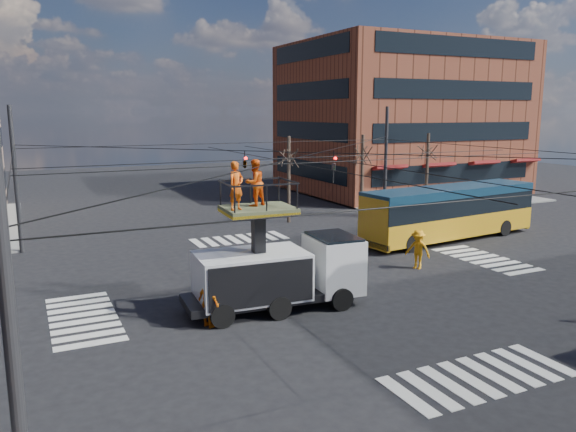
# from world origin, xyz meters

# --- Properties ---
(ground) EXTENTS (120.00, 120.00, 0.00)m
(ground) POSITION_xyz_m (0.00, 0.00, 0.00)
(ground) COLOR black
(ground) RESTS_ON ground
(sidewalk_ne) EXTENTS (18.00, 18.00, 0.12)m
(sidewalk_ne) POSITION_xyz_m (21.00, 21.00, 0.06)
(sidewalk_ne) COLOR slate
(sidewalk_ne) RESTS_ON ground
(crosswalks) EXTENTS (22.40, 22.40, 0.02)m
(crosswalks) POSITION_xyz_m (0.00, 0.00, 0.01)
(crosswalks) COLOR silver
(crosswalks) RESTS_ON ground
(building_ne) EXTENTS (20.06, 16.06, 14.00)m
(building_ne) POSITION_xyz_m (21.98, 23.98, 7.00)
(building_ne) COLOR brown
(building_ne) RESTS_ON ground
(overhead_network) EXTENTS (24.24, 24.24, 8.00)m
(overhead_network) POSITION_xyz_m (-0.07, 0.40, 4.29)
(overhead_network) COLOR #2D2D30
(overhead_network) RESTS_ON ground
(tree_a) EXTENTS (2.00, 2.00, 6.00)m
(tree_a) POSITION_xyz_m (5.00, 13.50, 4.63)
(tree_a) COLOR #382B21
(tree_a) RESTS_ON ground
(tree_b) EXTENTS (2.00, 2.00, 6.00)m
(tree_b) POSITION_xyz_m (11.00, 13.50, 4.63)
(tree_b) COLOR #382B21
(tree_b) RESTS_ON ground
(tree_c) EXTENTS (2.00, 2.00, 6.00)m
(tree_c) POSITION_xyz_m (17.00, 13.50, 4.63)
(tree_c) COLOR #382B21
(tree_c) RESTS_ON ground
(utility_truck) EXTENTS (7.13, 3.00, 5.89)m
(utility_truck) POSITION_xyz_m (-2.89, -2.11, 1.99)
(utility_truck) COLOR black
(utility_truck) RESTS_ON ground
(city_bus) EXTENTS (12.40, 3.97, 3.20)m
(city_bus) POSITION_xyz_m (11.53, 4.54, 1.73)
(city_bus) COLOR gold
(city_bus) RESTS_ON ground
(traffic_cone) EXTENTS (0.36, 0.36, 0.74)m
(traffic_cone) POSITION_xyz_m (-5.11, -1.34, 0.37)
(traffic_cone) COLOR orange
(traffic_cone) RESTS_ON ground
(worker_ground) EXTENTS (0.80, 1.17, 1.84)m
(worker_ground) POSITION_xyz_m (-5.98, -2.87, 0.92)
(worker_ground) COLOR orange
(worker_ground) RESTS_ON ground
(flagger) EXTENTS (1.26, 1.46, 1.96)m
(flagger) POSITION_xyz_m (5.65, 0.08, 0.98)
(flagger) COLOR #FD9C0F
(flagger) RESTS_ON ground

